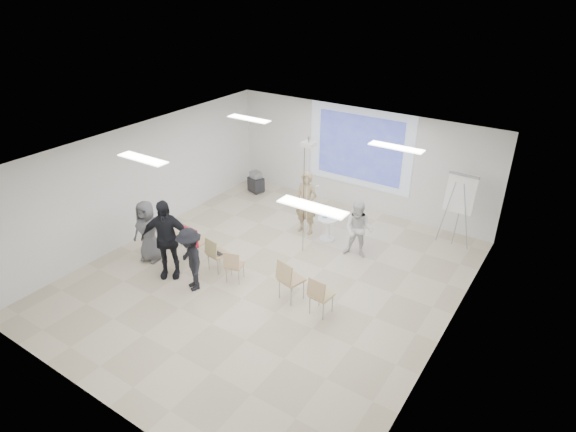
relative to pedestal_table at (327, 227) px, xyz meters
The scene contains 30 objects.
floor 2.31m from the pedestal_table, 96.84° to the right, with size 8.00×9.00×0.10m, color beige.
ceiling 3.52m from the pedestal_table, 96.84° to the right, with size 8.00×9.00×0.10m, color white.
wall_back 2.57m from the pedestal_table, 96.74° to the left, with size 8.00×0.10×3.00m, color silver.
wall_left 5.01m from the pedestal_table, 152.40° to the right, with size 0.10×9.00×3.00m, color silver.
wall_right 4.55m from the pedestal_table, 30.86° to the right, with size 0.10×9.00×3.00m, color silver.
projection_halo 2.69m from the pedestal_table, 96.93° to the left, with size 3.20×0.01×2.30m, color silver.
projection_image 2.68m from the pedestal_table, 96.98° to the left, with size 2.60×0.01×1.90m, color #3240AC.
pedestal_table is the anchor object (origin of this frame).
player_left 0.93m from the pedestal_table, behind, with size 0.72×0.49×1.97m, color tan.
player_right 1.15m from the pedestal_table, 16.01° to the right, with size 0.79×0.64×1.65m, color white.
controller_left 1.10m from the pedestal_table, 150.08° to the left, with size 0.04×0.12×0.04m, color white.
controller_right 1.12m from the pedestal_table, ahead, with size 0.04×0.11×0.04m, color white.
chair_far_left 4.03m from the pedestal_table, 138.55° to the right, with size 0.47×0.49×0.80m.
chair_left_mid 3.46m from the pedestal_table, 129.65° to the right, with size 0.49×0.52×0.96m.
chair_left_inner 3.11m from the pedestal_table, 118.05° to the right, with size 0.47×0.50×0.87m.
chair_center 2.97m from the pedestal_table, 106.09° to the right, with size 0.48×0.50×0.80m.
chair_right_inner 2.80m from the pedestal_table, 77.80° to the right, with size 0.56×0.59×0.98m.
chair_right_far 3.13m from the pedestal_table, 63.67° to the right, with size 0.45×0.48×0.89m.
red_jacket 3.58m from the pedestal_table, 128.15° to the right, with size 0.49×0.11×0.47m, color #B41630.
laptop 3.01m from the pedestal_table, 118.70° to the right, with size 0.32×0.23×0.03m, color black.
audience_left 4.19m from the pedestal_table, 122.99° to the right, with size 1.28×0.77×2.20m, color black.
audience_mid 3.86m from the pedestal_table, 112.02° to the right, with size 1.09×0.60×1.69m, color black.
audience_outer 4.53m from the pedestal_table, 134.14° to the right, with size 0.85×0.56×1.75m, color slate.
flipchart_easel 3.41m from the pedestal_table, 28.79° to the left, with size 0.85×0.64×1.97m.
av_cart 3.70m from the pedestal_table, 157.32° to the left, with size 0.54×0.48×0.68m.
ceiling_projector 2.45m from the pedestal_table, 102.62° to the right, with size 0.30×0.25×3.00m.
fluor_panel_nw 3.47m from the pedestal_table, behind, with size 1.20×0.30×0.02m, color white.
fluor_panel_ne 3.14m from the pedestal_table, ahead, with size 1.20×0.30×0.02m, color white.
fluor_panel_sw 5.11m from the pedestal_table, 121.14° to the right, with size 1.20×0.30×0.02m, color white.
fluor_panel_se 4.89m from the pedestal_table, 65.29° to the right, with size 1.20×0.30×0.02m, color white.
Camera 1 is at (5.52, -7.51, 6.39)m, focal length 30.00 mm.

